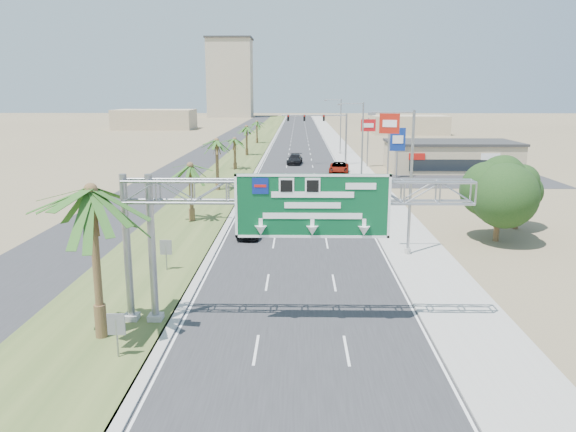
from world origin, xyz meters
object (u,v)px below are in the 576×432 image
(car_far, at_px, (295,159))
(pole_sign_red_far, at_px, (368,129))
(car_right_lane, at_px, (339,168))
(palm_near, at_px, (91,191))
(car_mid_lane, at_px, (314,190))
(store_building, at_px, (451,157))
(car_left_lane, at_px, (251,228))
(sign_gantry, at_px, (279,203))
(pole_sign_blue, at_px, (398,141))
(signal_mast, at_px, (333,134))
(pole_sign_red_near, at_px, (389,128))

(car_far, relative_size, pole_sign_red_far, 0.72)
(car_right_lane, bearing_deg, pole_sign_red_far, 62.51)
(car_right_lane, height_order, pole_sign_red_far, pole_sign_red_far)
(palm_near, bearing_deg, car_mid_lane, 73.42)
(store_building, relative_size, car_left_lane, 4.24)
(car_mid_lane, bearing_deg, sign_gantry, -86.52)
(palm_near, bearing_deg, sign_gantry, 13.32)
(car_right_lane, distance_m, pole_sign_blue, 9.27)
(palm_near, height_order, signal_mast, palm_near)
(pole_sign_red_near, bearing_deg, store_building, 50.25)
(palm_near, xyz_separation_m, pole_sign_red_near, (19.95, 44.47, 0.06))
(car_left_lane, bearing_deg, store_building, 64.35)
(store_building, distance_m, car_far, 23.83)
(signal_mast, height_order, car_right_lane, signal_mast)
(store_building, xyz_separation_m, car_far, (-22.79, 6.85, -1.22))
(signal_mast, distance_m, pole_sign_red_far, 5.74)
(sign_gantry, bearing_deg, car_right_lane, 82.85)
(store_building, height_order, pole_sign_red_near, pole_sign_red_near)
(store_building, bearing_deg, pole_sign_red_far, 163.00)
(palm_near, distance_m, car_right_lane, 56.55)
(pole_sign_red_near, bearing_deg, signal_mast, 105.96)
(car_right_lane, height_order, car_far, car_right_lane)
(car_right_lane, distance_m, car_far, 12.32)
(car_right_lane, bearing_deg, car_far, 126.44)
(car_mid_lane, bearing_deg, signal_mast, 90.33)
(pole_sign_red_near, bearing_deg, car_far, 119.52)
(pole_sign_red_near, bearing_deg, palm_near, -114.16)
(store_building, distance_m, car_mid_lane, 30.14)
(signal_mast, distance_m, car_far, 7.27)
(palm_near, relative_size, pole_sign_red_near, 0.94)
(sign_gantry, height_order, car_left_lane, sign_gantry)
(car_left_lane, distance_m, pole_sign_red_near, 30.11)
(palm_near, height_order, car_left_lane, palm_near)
(store_building, bearing_deg, sign_gantry, -112.36)
(signal_mast, xyz_separation_m, car_right_lane, (0.33, -9.71, -4.05))
(store_building, relative_size, car_far, 3.36)
(signal_mast, xyz_separation_m, pole_sign_red_far, (5.13, -2.39, 0.96))
(palm_near, xyz_separation_m, car_right_lane, (14.70, 54.26, -6.13))
(sign_gantry, height_order, palm_near, palm_near)
(car_far, distance_m, pole_sign_red_near, 24.23)
(palm_near, distance_m, car_far, 65.68)
(palm_near, distance_m, pole_sign_red_far, 64.60)
(signal_mast, distance_m, store_building, 18.08)
(palm_near, bearing_deg, signal_mast, 77.34)
(signal_mast, bearing_deg, car_left_lane, -101.31)
(sign_gantry, height_order, car_right_lane, sign_gantry)
(car_right_lane, bearing_deg, pole_sign_blue, -22.17)
(car_left_lane, relative_size, car_mid_lane, 0.87)
(sign_gantry, distance_m, car_left_lane, 18.01)
(car_right_lane, height_order, pole_sign_blue, pole_sign_blue)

